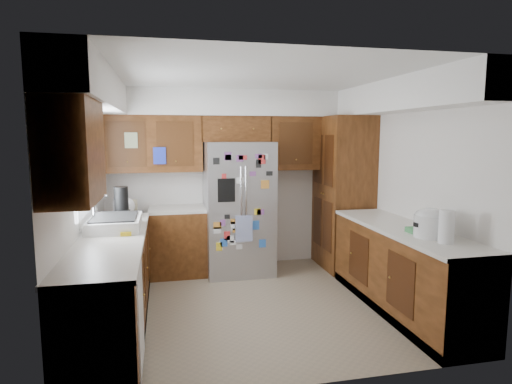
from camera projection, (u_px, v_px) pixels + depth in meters
floor at (257, 305)px, 4.79m from camera, size 3.60×3.60×0.00m
room_shell at (242, 141)px, 4.88m from camera, size 3.64×3.24×2.52m
left_counter_run at (130, 276)px, 4.48m from camera, size 1.36×3.20×0.92m
right_counter_run at (403, 273)px, 4.59m from camera, size 0.63×2.25×0.92m
pantry at (343, 193)px, 6.08m from camera, size 0.60×0.90×2.15m
fridge at (239, 208)px, 5.84m from camera, size 0.90×0.79×1.80m
bridge_cabinet at (235, 129)px, 5.92m from camera, size 0.96×0.34×0.35m
fridge_top_items at (230, 108)px, 5.82m from camera, size 0.70×0.28×0.25m
sink_assembly at (115, 223)px, 4.44m from camera, size 0.52×0.73×0.37m
left_counter_clutter at (123, 205)px, 5.15m from camera, size 0.27×0.77×0.38m
rice_cooker at (431, 222)px, 4.08m from camera, size 0.33×0.32×0.28m
paper_towel at (447, 227)px, 3.84m from camera, size 0.14×0.14×0.30m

